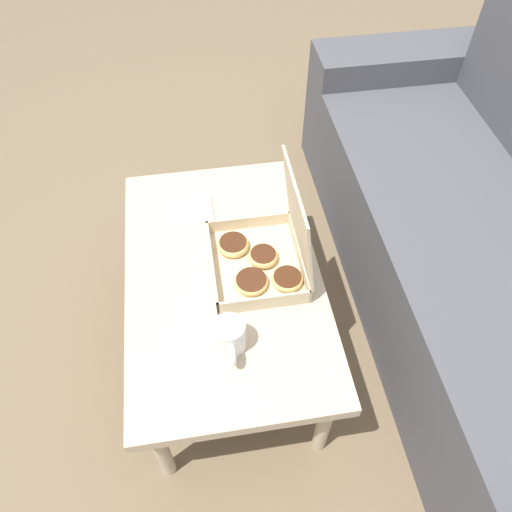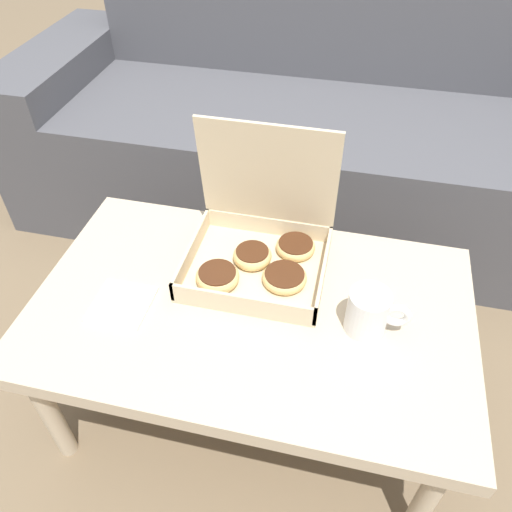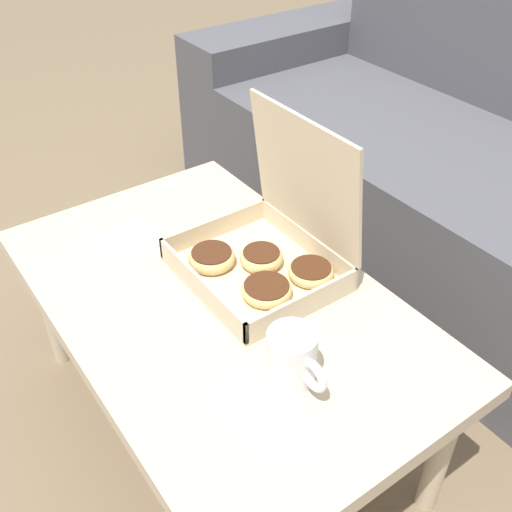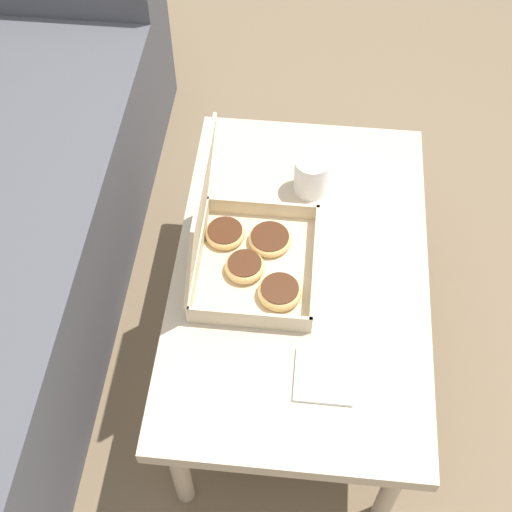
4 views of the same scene
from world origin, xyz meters
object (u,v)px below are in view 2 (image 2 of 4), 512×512
at_px(coffee_table, 251,317).
at_px(coffee_mug, 369,312).
at_px(pastry_box, 260,247).
at_px(couch, 310,136).

bearing_deg(coffee_table, coffee_mug, -1.68).
bearing_deg(coffee_table, pastry_box, 93.48).
xyz_separation_m(coffee_table, coffee_mug, (0.25, -0.01, 0.09)).
bearing_deg(pastry_box, coffee_table, -86.52).
height_order(coffee_table, pastry_box, pastry_box).
bearing_deg(coffee_mug, coffee_table, 178.32).
relative_size(couch, coffee_table, 2.17).
relative_size(couch, pastry_box, 6.35).
height_order(couch, coffee_table, couch).
distance_m(couch, pastry_box, 0.83).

